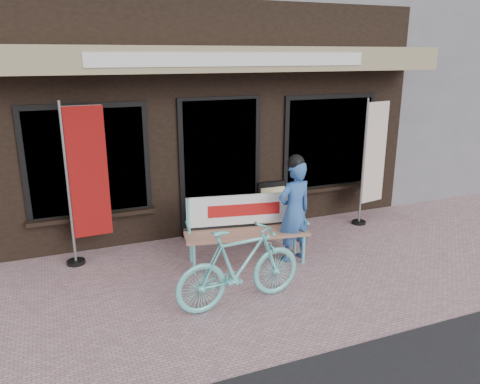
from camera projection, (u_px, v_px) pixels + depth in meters
name	position (u px, v px, depth m)	size (l,w,h in m)	color
ground	(274.00, 283.00, 5.98)	(70.00, 70.00, 0.00)	#B3888F
storefront	(170.00, 45.00, 9.54)	(7.00, 6.77, 6.00)	black
neighbor_right_near	(461.00, 55.00, 13.15)	(10.00, 7.00, 5.60)	slate
bench	(246.00, 224.00, 6.52)	(1.77, 0.73, 0.93)	#6BD0CE
person	(294.00, 209.00, 6.48)	(0.57, 0.42, 1.53)	#3260AE
bicycle	(240.00, 266.00, 5.37)	(0.45, 1.58, 0.95)	#6BD0CE
nobori_red	(85.00, 182.00, 6.31)	(0.66, 0.26, 2.26)	gray
nobori_cream	(372.00, 160.00, 7.89)	(0.64, 0.27, 2.14)	gray
menu_stand	(271.00, 210.00, 7.30)	(0.47, 0.11, 0.94)	black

